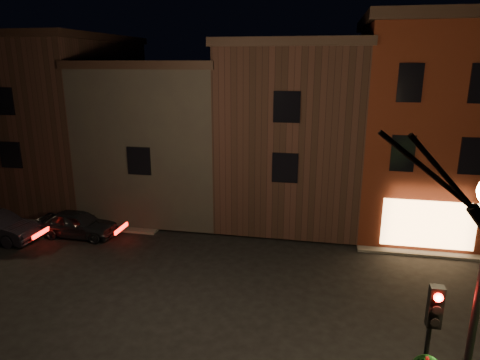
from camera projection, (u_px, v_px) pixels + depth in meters
The scene contains 8 objects.
ground at pixel (228, 297), 15.94m from camera, with size 120.00×120.00×0.00m, color black.
sidewalk_far_left at pixel (62, 158), 38.61m from camera, with size 30.00×30.00×0.12m, color #2D2B28.
corner_building at pixel (420, 124), 21.92m from camera, with size 6.50×8.50×10.50m.
row_building_a at pixel (294, 128), 24.28m from camera, with size 7.30×10.30×9.40m.
row_building_b at pixel (173, 133), 25.79m from camera, with size 7.80×10.30×8.40m.
row_building_c at pixel (64, 117), 26.96m from camera, with size 7.30×10.30×9.90m.
traffic_signal at pixel (429, 343), 8.92m from camera, with size 0.58×0.38×4.05m.
parked_car_a at pixel (78, 224), 21.31m from camera, with size 1.57×3.91×1.33m, color black.
Camera 1 is at (3.24, -13.81, 8.49)m, focal length 32.00 mm.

